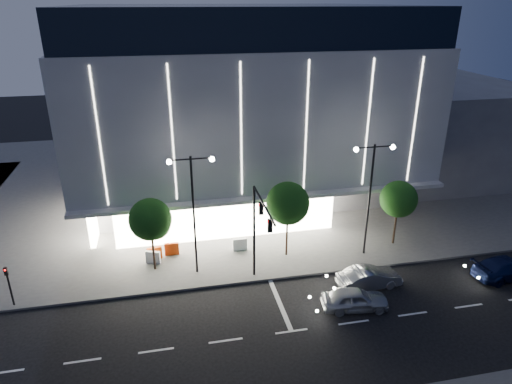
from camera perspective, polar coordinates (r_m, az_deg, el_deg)
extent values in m
plane|color=black|center=(29.55, -0.25, -15.70)|extent=(160.00, 160.00, 0.00)
cube|color=#474747|center=(51.02, -0.16, 1.82)|extent=(70.00, 40.00, 0.15)
cube|color=#4C4C51|center=(50.02, -2.42, 3.71)|extent=(28.00, 21.00, 4.00)
cube|color=gray|center=(46.14, -2.15, 11.73)|extent=(30.00, 25.00, 11.00)
cube|color=black|center=(45.31, -2.29, 20.45)|extent=(29.40, 24.50, 3.00)
cube|color=white|center=(37.44, -3.55, -3.17)|extent=(18.00, 0.40, 3.60)
cube|color=white|center=(42.43, -19.23, -1.23)|extent=(0.40, 10.00, 3.60)
cube|color=gray|center=(36.17, 1.31, -0.44)|extent=(30.00, 2.00, 0.30)
cube|color=white|center=(34.18, 1.47, 7.75)|extent=(24.00, 0.06, 10.00)
cube|color=#4C4C51|center=(57.37, 21.05, 7.85)|extent=(16.00, 20.00, 10.00)
cylinder|color=black|center=(31.73, -0.24, -5.17)|extent=(0.18, 0.18, 7.00)
cylinder|color=black|center=(27.63, 0.96, -1.54)|extent=(0.14, 5.80, 0.14)
cube|color=black|center=(28.50, 0.64, -2.07)|extent=(0.28, 0.18, 0.85)
cube|color=black|center=(26.40, 1.77, -4.22)|extent=(0.28, 0.18, 0.85)
sphere|color=#FF0C0C|center=(28.36, 0.41, -1.54)|extent=(0.14, 0.14, 0.14)
cylinder|color=black|center=(31.88, -7.75, -3.24)|extent=(0.16, 0.16, 9.00)
cylinder|color=black|center=(30.22, -9.50, 3.99)|extent=(1.40, 0.10, 0.10)
cylinder|color=black|center=(30.29, -6.86, 4.19)|extent=(1.40, 0.10, 0.10)
sphere|color=white|center=(30.23, -10.81, 3.71)|extent=(0.36, 0.36, 0.36)
sphere|color=white|center=(30.38, -5.53, 4.11)|extent=(0.36, 0.36, 0.36)
cylinder|color=black|center=(35.03, 13.94, -1.25)|extent=(0.16, 0.16, 9.00)
cylinder|color=black|center=(33.25, 13.54, 5.42)|extent=(1.40, 0.10, 0.10)
cylinder|color=black|center=(33.86, 15.70, 5.51)|extent=(1.40, 0.10, 0.10)
sphere|color=white|center=(32.99, 12.41, 5.20)|extent=(0.36, 0.36, 0.36)
sphere|color=white|center=(34.21, 16.73, 5.39)|extent=(0.36, 0.36, 0.36)
cylinder|color=black|center=(33.63, -28.40, -10.44)|extent=(0.12, 0.12, 3.00)
cube|color=black|center=(33.04, -28.79, -8.68)|extent=(0.22, 0.16, 0.55)
sphere|color=#FF0C0C|center=(32.88, -28.89, -8.56)|extent=(0.10, 0.10, 0.10)
cylinder|color=black|center=(33.96, -12.73, -6.87)|extent=(0.16, 0.16, 3.78)
sphere|color=#183B10|center=(32.89, -13.08, -3.35)|extent=(3.02, 3.02, 3.02)
sphere|color=#183B10|center=(33.30, -12.48, -4.00)|extent=(2.16, 2.16, 2.16)
sphere|color=#183B10|center=(32.91, -13.47, -4.01)|extent=(1.94, 1.94, 1.94)
cylinder|color=black|center=(34.94, 3.88, -5.15)|extent=(0.16, 0.16, 4.06)
sphere|color=#183B10|center=(33.84, 3.99, -1.42)|extent=(3.25, 3.25, 3.25)
sphere|color=#183B10|center=(34.33, 4.36, -2.13)|extent=(2.32, 2.32, 2.32)
sphere|color=#183B10|center=(33.79, 3.64, -2.10)|extent=(2.09, 2.09, 2.09)
cylinder|color=black|center=(38.26, 17.01, -3.92)|extent=(0.16, 0.16, 3.64)
sphere|color=#183B10|center=(37.34, 17.40, -0.85)|extent=(2.91, 2.91, 2.91)
sphere|color=#183B10|center=(37.84, 17.57, -1.41)|extent=(2.08, 2.08, 2.08)
sphere|color=#183B10|center=(37.23, 17.11, -1.41)|extent=(1.87, 1.87, 1.87)
imported|color=#ABAEB3|center=(30.68, 12.27, -12.94)|extent=(4.48, 2.25, 1.46)
imported|color=#93969A|center=(32.92, 13.96, -10.38)|extent=(4.60, 1.94, 1.48)
imported|color=#111A42|center=(37.61, 28.94, -8.28)|extent=(5.44, 2.57, 1.53)
cube|color=#ED4C0D|center=(35.79, -12.56, -7.50)|extent=(1.13, 0.50, 1.00)
cube|color=silver|center=(35.31, -12.74, -7.97)|extent=(1.12, 0.62, 1.00)
cube|color=red|center=(36.13, -10.48, -7.01)|extent=(1.11, 0.28, 1.00)
cube|color=white|center=(36.18, -2.02, -6.55)|extent=(1.11, 0.29, 1.00)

